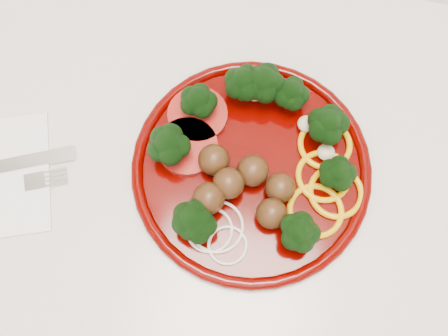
# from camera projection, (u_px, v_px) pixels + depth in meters

# --- Properties ---
(counter) EXTENTS (2.40, 0.60, 0.90)m
(counter) POSITION_uv_depth(u_px,v_px,m) (185.00, 237.00, 1.01)
(counter) COLOR beige
(counter) RESTS_ON ground
(plate) EXTENTS (0.28, 0.28, 0.06)m
(plate) POSITION_uv_depth(u_px,v_px,m) (252.00, 163.00, 0.57)
(plate) COLOR #430100
(plate) RESTS_ON counter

